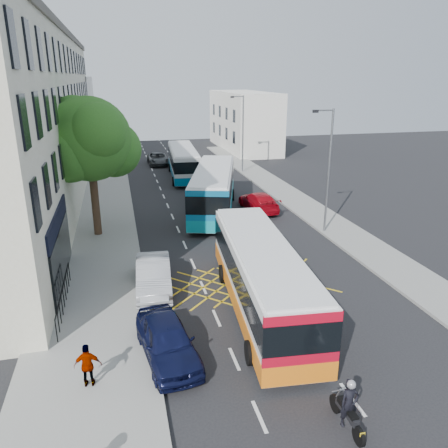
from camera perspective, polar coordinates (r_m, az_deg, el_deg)
ground at (r=18.03m, az=11.60°, el=-15.47°), size 120.00×120.00×0.00m
pavement_left at (r=30.07m, az=-16.07°, el=-1.35°), size 5.00×70.00×0.15m
pavement_right at (r=33.29m, az=12.53°, el=0.88°), size 3.00×70.00×0.15m
terrace_main at (r=38.63m, az=-24.93°, el=12.19°), size 8.30×45.00×13.50m
terrace_far at (r=68.89m, az=-20.22°, el=13.43°), size 8.00×20.00×10.00m
building_right at (r=64.16m, az=2.55°, el=13.32°), size 6.00×18.00×8.00m
street_tree at (r=28.59m, az=-17.22°, el=10.41°), size 6.30×5.70×8.80m
lamp_near at (r=29.01m, az=13.40°, el=7.48°), size 1.45×0.15×8.00m
lamp_far at (r=47.49m, az=2.37°, el=12.17°), size 1.45×0.15×8.00m
railings at (r=21.02m, az=-20.24°, el=-8.80°), size 0.08×5.60×1.14m
bus_near at (r=19.41m, az=4.93°, el=-6.84°), size 3.59×11.45×3.17m
bus_mid at (r=33.55m, az=-1.38°, el=4.51°), size 6.06×12.39×3.40m
bus_far at (r=45.86m, az=-5.35°, el=8.10°), size 3.32×11.16×3.09m
motorbike at (r=14.42m, az=15.95°, el=-21.86°), size 0.58×1.93×1.71m
parked_car_blue at (r=16.83m, az=-7.42°, el=-14.83°), size 2.38×4.66×1.52m
parked_car_silver at (r=21.81m, az=-9.19°, el=-6.63°), size 1.96×4.79×1.54m
red_hatchback at (r=34.35m, az=4.54°, el=2.95°), size 2.30×5.06×1.44m
distant_car_grey at (r=53.19m, az=-8.60°, el=8.41°), size 2.40×5.03×1.38m
distant_car_silver at (r=51.15m, az=-2.16°, el=8.22°), size 1.91×4.26×1.42m
pedestrian_far at (r=15.87m, az=-17.36°, el=-17.21°), size 0.95×0.47×1.56m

